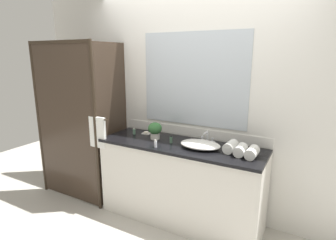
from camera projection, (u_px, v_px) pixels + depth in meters
The scene contains 14 objects.
ground_plane at pixel (179, 219), 3.13m from camera, with size 8.00×8.00×0.00m, color #B7B2A8.
wall_back_with_mirror at pixel (194, 102), 3.12m from camera, with size 4.40×0.06×2.60m.
vanity_cabinet at pixel (180, 182), 3.04m from camera, with size 1.80×0.58×0.90m.
shower_enclosure at pixel (80, 123), 3.33m from camera, with size 1.20×0.59×2.00m.
sink_basin at pixel (200, 144), 2.81m from camera, with size 0.43×0.30×0.07m, color white.
faucet at pixel (207, 139), 2.97m from camera, with size 0.17×0.13×0.13m.
potted_plant at pixel (155, 130), 3.08m from camera, with size 0.16×0.16×0.19m.
soap_dish at pixel (146, 133), 3.30m from camera, with size 0.10×0.07×0.04m.
amenity_bottle_body_wash at pixel (171, 139), 2.96m from camera, with size 0.03×0.03×0.08m.
amenity_bottle_shampoo at pixel (134, 131), 3.29m from camera, with size 0.03×0.03×0.08m.
amenity_bottle_conditioner at pixel (156, 144), 2.82m from camera, with size 0.03×0.03×0.08m.
rolled_towel_near_edge at pixel (252, 152), 2.53m from camera, with size 0.10×0.10×0.19m, color white.
rolled_towel_middle at pixel (241, 150), 2.59m from camera, with size 0.10×0.10×0.18m, color white.
rolled_towel_far_edge at pixel (231, 147), 2.68m from camera, with size 0.11×0.11×0.19m, color white.
Camera 1 is at (1.23, -2.50, 1.83)m, focal length 29.14 mm.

